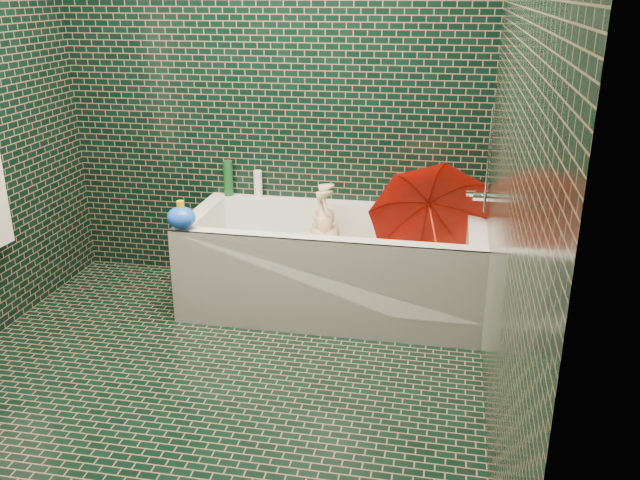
% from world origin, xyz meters
% --- Properties ---
extents(floor, '(2.80, 2.80, 0.00)m').
position_xyz_m(floor, '(0.00, 0.00, 0.00)').
color(floor, black).
rests_on(floor, ground).
extents(wall_back, '(2.80, 0.00, 2.80)m').
position_xyz_m(wall_back, '(0.00, 1.40, 1.25)').
color(wall_back, black).
rests_on(wall_back, floor).
extents(wall_right, '(0.00, 2.80, 2.80)m').
position_xyz_m(wall_right, '(1.30, 0.00, 1.25)').
color(wall_right, black).
rests_on(wall_right, floor).
extents(bathtub, '(1.70, 0.75, 0.55)m').
position_xyz_m(bathtub, '(0.45, 1.01, 0.21)').
color(bathtub, white).
rests_on(bathtub, floor).
extents(bath_mat, '(1.35, 0.47, 0.01)m').
position_xyz_m(bath_mat, '(0.45, 1.02, 0.16)').
color(bath_mat, green).
rests_on(bath_mat, bathtub).
extents(water, '(1.48, 0.53, 0.00)m').
position_xyz_m(water, '(0.45, 1.02, 0.30)').
color(water, silver).
rests_on(water, bathtub).
extents(faucet, '(0.18, 0.19, 0.55)m').
position_xyz_m(faucet, '(1.26, 1.02, 0.77)').
color(faucet, silver).
rests_on(faucet, wall_right).
extents(child, '(0.86, 0.34, 0.29)m').
position_xyz_m(child, '(0.43, 1.04, 0.31)').
color(child, '#DBAD89').
rests_on(child, bathtub).
extents(umbrella, '(0.89, 0.87, 0.90)m').
position_xyz_m(umbrella, '(1.01, 1.00, 0.54)').
color(umbrella, red).
rests_on(umbrella, bathtub).
extents(soap_bottle_a, '(0.13, 0.13, 0.28)m').
position_xyz_m(soap_bottle_a, '(1.25, 1.34, 0.55)').
color(soap_bottle_a, white).
rests_on(soap_bottle_a, bathtub).
extents(soap_bottle_b, '(0.11, 0.12, 0.21)m').
position_xyz_m(soap_bottle_b, '(1.25, 1.33, 0.55)').
color(soap_bottle_b, '#442078').
rests_on(soap_bottle_b, bathtub).
extents(soap_bottle_c, '(0.17, 0.17, 0.19)m').
position_xyz_m(soap_bottle_c, '(1.19, 1.33, 0.55)').
color(soap_bottle_c, '#13431E').
rests_on(soap_bottle_c, bathtub).
extents(bottle_right_tall, '(0.07, 0.07, 0.21)m').
position_xyz_m(bottle_right_tall, '(1.11, 1.35, 0.65)').
color(bottle_right_tall, '#13431E').
rests_on(bottle_right_tall, bathtub).
extents(bottle_right_pump, '(0.05, 0.05, 0.19)m').
position_xyz_m(bottle_right_pump, '(1.25, 1.33, 0.64)').
color(bottle_right_pump, silver).
rests_on(bottle_right_pump, bathtub).
extents(bottle_left_tall, '(0.07, 0.07, 0.22)m').
position_xyz_m(bottle_left_tall, '(-0.28, 1.36, 0.66)').
color(bottle_left_tall, '#13431E').
rests_on(bottle_left_tall, bathtub).
extents(bottle_left_short, '(0.06, 0.06, 0.17)m').
position_xyz_m(bottle_left_short, '(-0.09, 1.36, 0.63)').
color(bottle_left_short, white).
rests_on(bottle_left_short, bathtub).
extents(rubber_duck, '(0.12, 0.09, 0.09)m').
position_xyz_m(rubber_duck, '(1.10, 1.33, 0.59)').
color(rubber_duck, gold).
rests_on(rubber_duck, bathtub).
extents(bath_toy, '(0.17, 0.14, 0.16)m').
position_xyz_m(bath_toy, '(-0.33, 0.69, 0.62)').
color(bath_toy, blue).
rests_on(bath_toy, bathtub).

